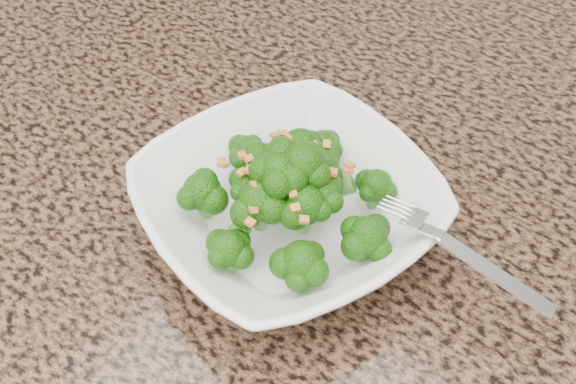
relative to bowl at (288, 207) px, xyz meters
The scene contains 6 objects.
cabinet 0.52m from the bowl, 167.01° to the left, with size 1.55×0.95×0.87m, color #342315.
granite_counter 0.15m from the bowl, 167.01° to the left, with size 1.64×1.04×0.03m, color brown.
bowl is the anchor object (origin of this frame).
broccoli_pile 0.06m from the bowl, behind, with size 0.22×0.22×0.07m, color #1E5E0A, non-canonical shape.
garlic_topping 0.10m from the bowl, behind, with size 0.13×0.13×0.01m, color orange, non-canonical shape.
fork 0.13m from the bowl, ahead, with size 0.17×0.03×0.01m, color silver, non-canonical shape.
Camera 1 is at (0.39, -0.07, 1.40)m, focal length 45.00 mm.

